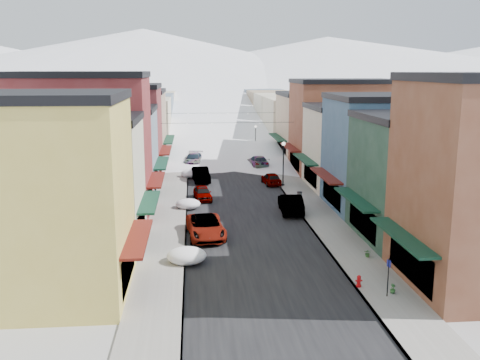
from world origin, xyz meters
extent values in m
plane|color=gray|center=(0.00, 0.00, 0.00)|extent=(600.00, 600.00, 0.00)
cube|color=black|center=(0.00, 60.00, 0.01)|extent=(10.00, 160.00, 0.01)
cube|color=gray|center=(-6.60, 60.00, 0.07)|extent=(3.20, 160.00, 0.15)
cube|color=gray|center=(6.60, 60.00, 0.07)|extent=(3.20, 160.00, 0.15)
cube|color=slate|center=(-5.05, 60.00, 0.07)|extent=(0.10, 160.00, 0.15)
cube|color=slate|center=(5.05, 60.00, 0.07)|extent=(0.10, 160.00, 0.15)
cube|color=gold|center=(-13.20, 4.00, 5.50)|extent=(10.00, 8.50, 11.00)
cube|color=black|center=(-13.20, 4.00, 11.25)|extent=(10.20, 8.70, 0.50)
cube|color=#56150E|center=(-7.60, 4.00, 3.20)|extent=(1.20, 7.22, 0.15)
cube|color=beige|center=(-13.20, 12.50, 4.50)|extent=(10.00, 8.00, 9.00)
cube|color=black|center=(-13.20, 12.50, 9.25)|extent=(10.20, 8.20, 0.50)
cube|color=#0E3423|center=(-7.60, 12.50, 3.20)|extent=(1.20, 6.80, 0.15)
cube|color=maroon|center=(-13.70, 20.50, 6.00)|extent=(11.00, 8.00, 12.00)
cube|color=black|center=(-13.70, 20.50, 12.25)|extent=(11.20, 8.20, 0.50)
cube|color=#56150E|center=(-7.60, 20.50, 3.20)|extent=(1.20, 6.80, 0.15)
cube|color=gray|center=(-13.20, 29.00, 4.25)|extent=(10.00, 9.00, 8.50)
cube|color=black|center=(-13.20, 29.00, 8.75)|extent=(10.20, 9.20, 0.50)
cube|color=#0E3423|center=(-7.60, 29.00, 3.20)|extent=(1.20, 7.65, 0.15)
cube|color=maroon|center=(-14.20, 38.00, 5.25)|extent=(12.00, 9.00, 10.50)
cube|color=black|center=(-14.20, 38.00, 10.75)|extent=(12.20, 9.20, 0.50)
cube|color=#56150E|center=(-7.60, 38.00, 3.20)|extent=(1.20, 7.65, 0.15)
cube|color=#A08369|center=(-13.20, 48.00, 4.75)|extent=(10.00, 11.00, 9.50)
cube|color=black|center=(-13.20, 48.00, 9.75)|extent=(10.20, 11.20, 0.50)
cube|color=#0E3423|center=(-7.60, 48.00, 3.20)|extent=(1.20, 9.35, 0.15)
cube|color=#0E3423|center=(7.60, 3.00, 3.20)|extent=(1.20, 7.65, 0.15)
cube|color=#1B392A|center=(13.20, 12.00, 4.50)|extent=(10.00, 9.00, 9.00)
cube|color=black|center=(13.20, 12.00, 9.25)|extent=(10.20, 9.20, 0.50)
cube|color=#0E3423|center=(7.60, 12.00, 3.20)|extent=(1.20, 7.65, 0.15)
cube|color=#325371|center=(13.20, 21.00, 5.00)|extent=(10.00, 9.00, 10.00)
cube|color=black|center=(13.20, 21.00, 10.25)|extent=(10.20, 9.20, 0.50)
cube|color=#56150E|center=(7.60, 21.00, 3.20)|extent=(1.20, 7.65, 0.15)
cube|color=beige|center=(13.70, 30.00, 4.25)|extent=(11.00, 9.00, 8.50)
cube|color=black|center=(13.70, 30.00, 8.75)|extent=(11.20, 9.20, 0.50)
cube|color=#0E3423|center=(7.60, 30.00, 3.20)|extent=(1.20, 7.65, 0.15)
cube|color=brown|center=(14.20, 39.00, 5.50)|extent=(12.00, 9.00, 11.00)
cube|color=black|center=(14.20, 39.00, 11.25)|extent=(12.20, 9.20, 0.50)
cube|color=#56150E|center=(7.60, 39.00, 3.20)|extent=(1.20, 7.65, 0.15)
cube|color=tan|center=(13.20, 49.00, 4.50)|extent=(10.00, 11.00, 9.00)
cube|color=black|center=(13.20, 49.00, 9.25)|extent=(10.20, 11.20, 0.50)
cube|color=#0E3423|center=(7.60, 49.00, 3.20)|extent=(1.20, 9.35, 0.15)
cube|color=gray|center=(-12.50, 62.00, 4.00)|extent=(9.00, 13.00, 8.00)
cube|color=gray|center=(12.50, 62.00, 4.00)|extent=(9.00, 13.00, 8.00)
cube|color=gray|center=(-12.50, 76.00, 4.00)|extent=(9.00, 13.00, 8.00)
cube|color=gray|center=(12.50, 76.00, 4.00)|extent=(9.00, 13.00, 8.00)
cube|color=gray|center=(-12.50, 90.00, 4.00)|extent=(9.00, 13.00, 8.00)
cube|color=gray|center=(12.50, 90.00, 4.00)|extent=(9.00, 13.00, 8.00)
cube|color=gray|center=(-12.50, 104.00, 4.00)|extent=(9.00, 13.00, 8.00)
cube|color=gray|center=(12.50, 104.00, 4.00)|extent=(9.00, 13.00, 8.00)
cube|color=silver|center=(0.00, 225.00, 6.00)|extent=(360.00, 40.00, 12.00)
cone|color=white|center=(-30.00, 275.00, 17.00)|extent=(300.00, 300.00, 34.00)
cone|color=white|center=(70.00, 270.00, 15.00)|extent=(320.00, 320.00, 30.00)
cylinder|color=black|center=(0.00, 40.00, 6.20)|extent=(16.40, 0.04, 0.04)
cylinder|color=black|center=(0.00, 55.00, 6.20)|extent=(16.40, 0.04, 0.04)
imported|color=silver|center=(-3.50, 13.84, 0.81)|extent=(3.20, 6.07, 1.63)
imported|color=gray|center=(-3.50, 25.87, 0.68)|extent=(2.00, 4.11, 1.35)
imported|color=black|center=(-3.50, 34.59, 0.81)|extent=(2.22, 5.07, 1.62)
imported|color=#A3A5AB|center=(-4.30, 45.42, 0.80)|extent=(2.94, 5.77, 1.61)
imported|color=black|center=(4.30, 20.25, 0.86)|extent=(2.07, 5.28, 1.71)
imported|color=#979B9F|center=(4.30, 32.26, 0.70)|extent=(2.06, 4.23, 1.39)
imported|color=black|center=(4.15, 43.19, 0.76)|extent=(2.68, 5.46, 1.53)
imported|color=gray|center=(-0.60, 53.12, 0.76)|extent=(1.93, 4.50, 1.51)
imported|color=#BBBBBD|center=(0.75, 60.90, 0.82)|extent=(2.82, 5.96, 1.65)
cylinder|color=#B8090D|center=(5.20, 3.06, 0.20)|extent=(0.31, 0.31, 0.09)
cylinder|color=#B8090D|center=(5.20, 3.06, 0.43)|extent=(0.22, 0.22, 0.55)
sphere|color=#B8090D|center=(5.20, 3.06, 0.74)|extent=(0.24, 0.24, 0.24)
cylinder|color=#B8090D|center=(5.20, 3.06, 0.52)|extent=(0.41, 0.09, 0.09)
cylinder|color=black|center=(6.39, 1.62, 1.27)|extent=(0.06, 0.06, 2.24)
cube|color=#1B2095|center=(6.39, 1.62, 2.09)|extent=(0.12, 0.29, 0.41)
cylinder|color=#5C5E61|center=(5.87, 24.06, 0.56)|extent=(0.48, 0.48, 0.83)
cylinder|color=black|center=(5.87, 24.06, 1.00)|extent=(0.52, 0.52, 0.06)
cylinder|color=black|center=(5.44, 31.12, 0.21)|extent=(0.33, 0.33, 0.11)
cylinder|color=black|center=(5.44, 31.12, 2.37)|extent=(0.13, 0.13, 4.44)
sphere|color=white|center=(5.44, 31.12, 4.76)|extent=(0.40, 0.40, 0.40)
cylinder|color=black|center=(5.20, 55.00, 0.20)|extent=(0.29, 0.29, 0.10)
cylinder|color=black|center=(5.20, 55.00, 2.06)|extent=(0.11, 0.11, 3.82)
sphere|color=white|center=(5.20, 55.00, 4.11)|extent=(0.34, 0.34, 0.34)
imported|color=#33652D|center=(7.36, 7.94, 0.43)|extent=(0.63, 0.60, 0.55)
imported|color=#2E622D|center=(6.85, 1.97, 0.42)|extent=(0.41, 0.41, 0.55)
ellipsoid|color=white|center=(-4.90, 8.15, 0.56)|extent=(2.63, 2.23, 1.11)
ellipsoid|color=white|center=(-4.70, 9.35, 0.28)|extent=(1.12, 1.01, 0.56)
ellipsoid|color=white|center=(-4.90, 22.33, 0.48)|extent=(2.28, 1.93, 0.96)
ellipsoid|color=white|center=(-4.70, 23.53, 0.24)|extent=(0.97, 0.88, 0.49)
ellipsoid|color=white|center=(-4.57, 36.89, 0.53)|extent=(2.53, 2.14, 1.07)
ellipsoid|color=white|center=(-4.37, 38.09, 0.27)|extent=(1.08, 0.97, 0.54)
camera|label=1|loc=(-4.36, -25.65, 12.68)|focal=40.00mm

